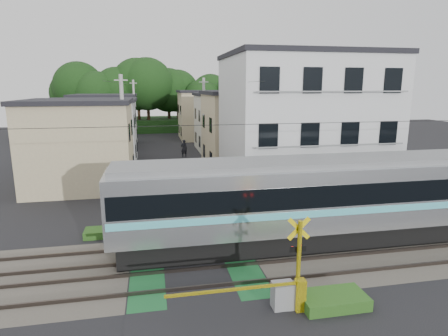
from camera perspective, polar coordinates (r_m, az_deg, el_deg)
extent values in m
plane|color=black|center=(15.90, -4.52, -14.49)|extent=(120.00, 120.00, 0.00)
cube|color=#47423A|center=(15.90, -4.52, -14.48)|extent=(120.00, 6.00, 0.00)
cube|color=black|center=(15.90, -4.53, -14.47)|extent=(5.20, 120.00, 0.00)
cube|color=#145126|center=(15.83, -11.61, -14.83)|extent=(1.30, 6.00, 0.00)
cube|color=#145126|center=(16.20, 2.37, -13.91)|extent=(1.30, 6.00, 0.00)
cube|color=#3F3833|center=(14.21, -3.59, -17.65)|extent=(120.00, 0.08, 0.14)
cube|color=#3F3833|center=(15.43, -4.30, -15.08)|extent=(120.00, 0.08, 0.14)
cube|color=#3F3833|center=(16.32, -4.74, -13.49)|extent=(120.00, 0.08, 0.14)
cube|color=#3F3833|center=(17.58, -5.27, -11.53)|extent=(120.00, 0.08, 0.14)
cube|color=black|center=(18.40, 14.66, -9.41)|extent=(18.48, 2.54, 0.96)
cube|color=black|center=(16.80, -7.04, -11.81)|extent=(2.57, 2.35, 0.64)
cube|color=black|center=(22.13, 30.70, -7.50)|extent=(2.57, 2.35, 0.64)
cube|color=silver|center=(17.81, 14.98, -3.80)|extent=(19.25, 2.99, 2.78)
cube|color=black|center=(17.72, 15.04, -2.76)|extent=(18.94, 3.03, 0.95)
cube|color=#54C7D5|center=(17.91, 14.91, -4.99)|extent=(19.05, 3.02, 0.30)
cube|color=slate|center=(17.46, 15.25, 1.00)|extent=(18.86, 2.45, 0.26)
cube|color=black|center=(16.05, -17.45, -4.16)|extent=(0.10, 2.57, 1.67)
cylinder|color=yellow|center=(12.78, 11.29, -14.23)|extent=(0.14, 0.14, 3.00)
cube|color=yellow|center=(12.38, 11.34, -9.05)|extent=(0.77, 0.05, 0.77)
cube|color=yellow|center=(12.38, 11.34, -9.05)|extent=(0.77, 0.05, 0.77)
cube|color=black|center=(12.65, 11.21, -12.01)|extent=(0.55, 0.05, 0.20)
sphere|color=#FF0C07|center=(12.64, 10.42, -11.99)|extent=(0.16, 0.16, 0.16)
sphere|color=#FF0C07|center=(12.76, 11.78, -11.82)|extent=(0.16, 0.16, 0.16)
cube|color=gray|center=(13.11, 8.95, -18.62)|extent=(0.70, 0.50, 0.90)
cube|color=yellow|center=(13.03, 11.54, -18.44)|extent=(0.30, 0.30, 1.10)
cube|color=yellow|center=(12.19, 1.31, -18.03)|extent=(4.20, 0.08, 0.08)
cylinder|color=yellow|center=(18.66, -15.16, -5.80)|extent=(0.14, 0.14, 3.00)
cube|color=yellow|center=(18.23, -15.39, -2.31)|extent=(0.77, 0.05, 0.77)
cube|color=yellow|center=(18.23, -15.39, -2.31)|extent=(0.77, 0.05, 0.77)
cube|color=black|center=(18.42, -15.26, -4.42)|extent=(0.55, 0.05, 0.20)
sphere|color=#FF0C07|center=(18.37, -15.77, -4.49)|extent=(0.16, 0.16, 0.16)
sphere|color=#FF0C07|center=(18.35, -14.78, -4.45)|extent=(0.16, 0.16, 0.16)
cube|color=gray|center=(18.97, -13.46, -8.77)|extent=(0.70, 0.50, 0.90)
cube|color=yellow|center=(19.20, -14.95, -8.27)|extent=(0.30, 0.30, 1.10)
cube|color=yellow|center=(19.01, -8.20, -6.74)|extent=(4.20, 0.08, 0.08)
cube|color=silver|center=(25.81, 11.90, 6.11)|extent=(10.00, 8.00, 9.00)
cube|color=black|center=(25.75, 12.37, 16.45)|extent=(10.20, 8.16, 0.30)
cube|color=black|center=(21.35, 6.57, -3.16)|extent=(1.10, 0.06, 1.40)
cube|color=black|center=(22.21, 12.61, -2.78)|extent=(1.10, 0.06, 1.40)
cube|color=black|center=(23.28, 18.15, -2.40)|extent=(1.10, 0.06, 1.40)
cube|color=black|center=(24.56, 23.15, -2.04)|extent=(1.10, 0.06, 1.40)
cube|color=gray|center=(22.70, 15.66, -4.19)|extent=(9.00, 0.06, 0.08)
cube|color=black|center=(20.76, 6.77, 4.85)|extent=(1.10, 0.06, 1.40)
cube|color=black|center=(21.64, 12.98, 4.92)|extent=(1.10, 0.06, 1.40)
cube|color=black|center=(22.74, 18.65, 4.93)|extent=(1.10, 0.06, 1.40)
cube|color=black|center=(24.05, 23.75, 4.90)|extent=(1.10, 0.06, 1.40)
cube|color=gray|center=(22.06, 16.11, 3.31)|extent=(9.00, 0.06, 0.08)
cube|color=black|center=(20.60, 6.98, 13.15)|extent=(1.10, 0.06, 1.40)
cube|color=black|center=(21.48, 13.37, 12.88)|extent=(1.10, 0.06, 1.40)
cube|color=black|center=(22.59, 19.18, 12.49)|extent=(1.10, 0.06, 1.40)
cube|color=black|center=(23.91, 24.38, 12.04)|extent=(1.10, 0.06, 1.40)
cube|color=gray|center=(21.82, 16.58, 11.11)|extent=(9.00, 0.06, 0.08)
cube|color=tan|center=(28.86, -20.94, 3.18)|extent=(7.00, 7.00, 6.00)
cube|color=black|center=(28.57, -21.42, 9.43)|extent=(7.35, 7.35, 0.30)
cube|color=black|center=(27.05, -13.89, -0.59)|extent=(0.06, 1.00, 1.20)
cube|color=black|center=(30.47, -13.61, 0.85)|extent=(0.06, 1.00, 1.20)
cube|color=black|center=(26.59, -14.20, 5.30)|extent=(0.06, 1.00, 1.20)
cube|color=black|center=(30.06, -13.88, 6.09)|extent=(0.06, 1.00, 1.20)
cube|color=tan|center=(33.42, 3.42, 5.54)|extent=(7.00, 8.00, 6.50)
cube|color=black|center=(33.19, 3.49, 11.38)|extent=(7.35, 8.40, 0.30)
cube|color=black|center=(31.06, -2.02, 1.40)|extent=(0.06, 1.00, 1.20)
cube|color=black|center=(34.95, -3.07, 2.61)|extent=(0.06, 1.00, 1.20)
cube|color=black|center=(30.66, -2.06, 6.55)|extent=(0.06, 1.00, 1.20)
cube|color=black|center=(34.60, -3.12, 7.19)|extent=(0.06, 1.00, 1.20)
cube|color=#ACAEB1|center=(37.76, -19.45, 5.10)|extent=(8.00, 7.00, 5.80)
cube|color=black|center=(37.54, -19.78, 9.72)|extent=(8.40, 7.35, 0.30)
cube|color=black|center=(35.88, -13.28, 2.55)|extent=(0.06, 1.00, 1.20)
cube|color=black|center=(39.34, -13.11, 3.39)|extent=(0.06, 1.00, 1.20)
cube|color=black|center=(35.53, -13.50, 7.00)|extent=(0.06, 1.00, 1.20)
cube|color=black|center=(39.02, -13.31, 7.45)|extent=(0.06, 1.00, 1.20)
cube|color=beige|center=(43.21, 0.59, 6.88)|extent=(7.00, 7.00, 6.20)
cube|color=black|center=(43.03, 0.60, 11.20)|extent=(7.35, 7.35, 0.30)
cube|color=black|center=(41.13, -3.75, 4.06)|extent=(0.06, 1.00, 1.20)
cube|color=black|center=(44.57, -4.33, 4.69)|extent=(0.06, 1.00, 1.20)
cube|color=black|center=(40.82, -3.80, 7.95)|extent=(0.06, 1.00, 1.20)
cube|color=black|center=(44.29, -4.39, 8.28)|extent=(0.06, 1.00, 1.20)
cube|color=#ACAEB1|center=(47.60, -17.55, 6.70)|extent=(7.00, 8.00, 6.00)
cube|color=black|center=(47.43, -17.80, 10.48)|extent=(7.35, 8.40, 0.30)
cube|color=black|center=(45.53, -13.26, 4.56)|extent=(0.06, 1.00, 1.20)
cube|color=black|center=(49.50, -13.11, 5.16)|extent=(0.06, 1.00, 1.20)
cube|color=black|center=(45.26, -13.43, 8.07)|extent=(0.06, 1.00, 1.20)
cube|color=black|center=(49.25, -13.27, 8.39)|extent=(0.06, 1.00, 1.20)
cube|color=tan|center=(52.89, -2.38, 7.97)|extent=(8.00, 7.00, 6.40)
cube|color=black|center=(52.74, -2.41, 11.60)|extent=(8.40, 7.35, 0.30)
cube|color=black|center=(50.87, -6.57, 5.58)|extent=(0.06, 1.00, 1.20)
cube|color=black|center=(54.34, -6.87, 5.99)|extent=(0.06, 1.00, 1.20)
cube|color=black|center=(50.62, -6.64, 8.73)|extent=(0.06, 1.00, 1.20)
cube|color=black|center=(54.11, -6.95, 8.94)|extent=(0.06, 1.00, 1.20)
cube|color=#163411|center=(64.44, -9.78, 6.61)|extent=(40.00, 10.00, 2.00)
cylinder|color=#332114|center=(65.81, -21.97, 7.22)|extent=(0.50, 0.50, 4.74)
sphere|color=#163411|center=(65.64, -22.24, 10.51)|extent=(6.64, 6.64, 6.64)
cylinder|color=#332114|center=(63.42, -20.94, 7.48)|extent=(0.50, 0.50, 5.50)
sphere|color=#163411|center=(63.27, -21.25, 11.45)|extent=(7.70, 7.70, 7.70)
cylinder|color=#332114|center=(61.18, -18.57, 7.16)|extent=(0.50, 0.50, 4.75)
sphere|color=#163411|center=(61.00, -18.81, 10.71)|extent=(6.65, 6.65, 6.65)
cylinder|color=#332114|center=(61.97, -15.78, 7.55)|extent=(0.50, 0.50, 5.10)
sphere|color=#163411|center=(61.80, -16.00, 11.32)|extent=(7.14, 7.14, 7.14)
cylinder|color=#332114|center=(62.23, -12.83, 8.05)|extent=(0.50, 0.50, 5.81)
sphere|color=#163411|center=(62.09, -13.04, 12.33)|extent=(8.14, 8.14, 8.14)
cylinder|color=#332114|center=(61.31, -11.42, 8.06)|extent=(0.50, 0.50, 5.83)
sphere|color=#163411|center=(61.17, -11.61, 12.42)|extent=(8.16, 8.16, 8.16)
cylinder|color=#332114|center=(63.52, -8.35, 7.98)|extent=(0.50, 0.50, 5.09)
sphere|color=#163411|center=(63.35, -8.47, 11.65)|extent=(7.13, 7.13, 7.13)
cylinder|color=#332114|center=(64.38, -6.98, 8.03)|extent=(0.50, 0.50, 4.99)
sphere|color=#163411|center=(64.21, -7.08, 11.58)|extent=(6.99, 6.99, 6.99)
cylinder|color=#332114|center=(61.32, -3.32, 7.51)|extent=(0.50, 0.50, 4.18)
sphere|color=#163411|center=(61.13, -3.36, 10.63)|extent=(5.85, 5.85, 5.85)
cylinder|color=#332114|center=(63.49, -2.04, 7.89)|extent=(0.50, 0.50, 4.63)
sphere|color=#163411|center=(63.32, -2.07, 11.23)|extent=(6.48, 6.48, 6.48)
cylinder|color=#332114|center=(61.64, 1.76, 7.79)|extent=(0.50, 0.50, 4.70)
sphere|color=#163411|center=(61.46, 1.78, 11.28)|extent=(6.57, 6.57, 6.57)
cylinder|color=#332114|center=(64.46, 2.53, 7.86)|extent=(0.50, 0.50, 4.43)
sphere|color=#163411|center=(64.28, 2.56, 11.02)|extent=(6.21, 6.21, 6.21)
cube|color=black|center=(17.15, 15.11, 6.66)|extent=(60.00, 0.02, 0.02)
cylinder|color=#A5A5A0|center=(27.37, -15.01, 5.24)|extent=(0.26, 0.26, 8.00)
cube|color=#A5A5A0|center=(27.19, -15.44, 12.78)|extent=(0.90, 0.08, 0.08)
cylinder|color=#A5A5A0|center=(36.62, -3.05, 7.31)|extent=(0.26, 0.26, 8.00)
cube|color=#A5A5A0|center=(36.49, -3.11, 12.95)|extent=(0.90, 0.08, 0.08)
cylinder|color=#A5A5A0|center=(48.26, -13.45, 8.19)|extent=(0.26, 0.26, 8.00)
cube|color=#A5A5A0|center=(48.16, -13.67, 12.46)|extent=(0.90, 0.08, 0.08)
cube|color=black|center=(37.67, -14.29, 12.28)|extent=(0.02, 42.00, 0.02)
cube|color=black|center=(37.97, -3.43, 12.62)|extent=(0.02, 42.00, 0.02)
imported|color=black|center=(38.91, -6.12, 2.98)|extent=(0.70, 0.48, 1.85)
cube|color=#2D5E1E|center=(13.70, 16.29, -18.74)|extent=(2.20, 1.20, 0.40)
cube|color=#2D5E1E|center=(19.48, -17.85, -9.32)|extent=(1.80, 1.00, 0.36)
cube|color=#2D5E1E|center=(19.67, 7.93, -8.71)|extent=(1.50, 0.90, 0.30)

